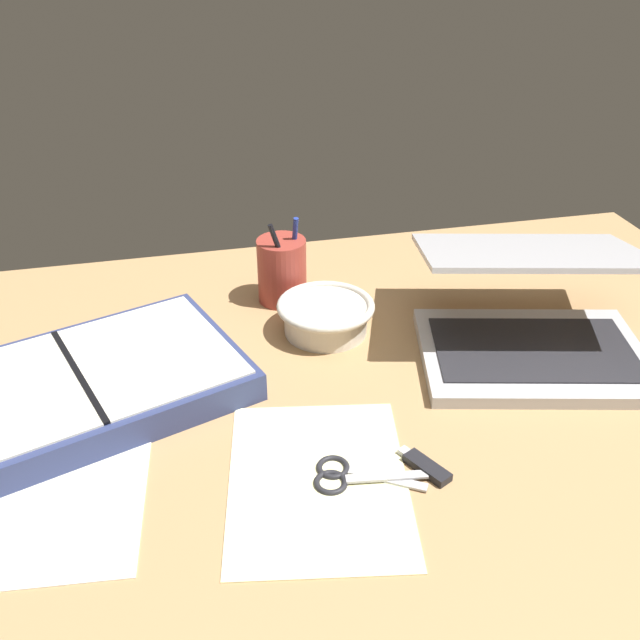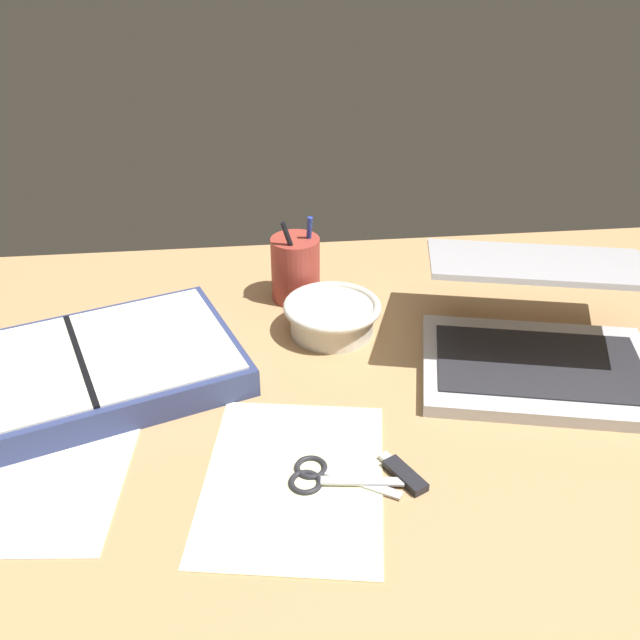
# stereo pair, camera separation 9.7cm
# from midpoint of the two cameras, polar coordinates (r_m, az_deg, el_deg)

# --- Properties ---
(desk_top) EXTENTS (1.40, 1.00, 0.02)m
(desk_top) POSITION_cam_midpoint_polar(r_m,az_deg,el_deg) (0.94, -0.39, -7.18)
(desk_top) COLOR tan
(desk_top) RESTS_ON ground
(laptop) EXTENTS (0.38, 0.38, 0.16)m
(laptop) POSITION_cam_midpoint_polar(r_m,az_deg,el_deg) (1.04, 14.08, 0.07)
(laptop) COLOR #B7B7BC
(laptop) RESTS_ON desk_top
(bowl) EXTENTS (0.15, 0.15, 0.05)m
(bowl) POSITION_cam_midpoint_polar(r_m,az_deg,el_deg) (1.07, -2.16, 0.30)
(bowl) COLOR silver
(bowl) RESTS_ON desk_top
(pen_cup) EXTENTS (0.08, 0.08, 0.14)m
(pen_cup) POSITION_cam_midpoint_polar(r_m,az_deg,el_deg) (1.15, -5.49, 3.92)
(pen_cup) COLOR #9E382D
(pen_cup) RESTS_ON desk_top
(planner) EXTENTS (0.47, 0.38, 0.04)m
(planner) POSITION_cam_midpoint_polar(r_m,az_deg,el_deg) (0.99, -21.29, -5.12)
(planner) COLOR navy
(planner) RESTS_ON desk_top
(scissors) EXTENTS (0.13, 0.08, 0.01)m
(scissors) POSITION_cam_midpoint_polar(r_m,az_deg,el_deg) (0.83, -1.49, -12.48)
(scissors) COLOR #B7B7BC
(scissors) RESTS_ON desk_top
(paper_sheet_front) EXTENTS (0.25, 0.30, 0.00)m
(paper_sheet_front) POSITION_cam_midpoint_polar(r_m,az_deg,el_deg) (0.83, -3.62, -12.82)
(paper_sheet_front) COLOR #F4EFB2
(paper_sheet_front) RESTS_ON desk_top
(paper_sheet_beside_planner) EXTENTS (0.19, 0.25, 0.00)m
(paper_sheet_beside_planner) POSITION_cam_midpoint_polar(r_m,az_deg,el_deg) (0.87, -22.83, -13.26)
(paper_sheet_beside_planner) COLOR silver
(paper_sheet_beside_planner) RESTS_ON desk_top
(usb_drive) EXTENTS (0.05, 0.07, 0.01)m
(usb_drive) POSITION_cam_midpoint_polar(r_m,az_deg,el_deg) (0.84, 5.11, -11.73)
(usb_drive) COLOR black
(usb_drive) RESTS_ON desk_top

